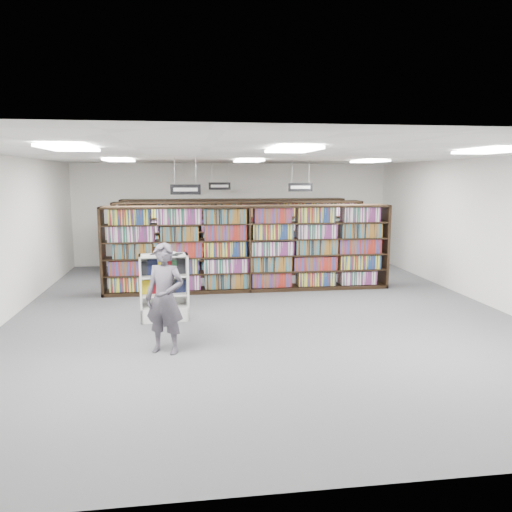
{
  "coord_description": "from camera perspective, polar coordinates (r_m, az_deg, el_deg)",
  "views": [
    {
      "loc": [
        -1.48,
        -9.97,
        2.78
      ],
      "look_at": [
        -0.03,
        0.5,
        1.1
      ],
      "focal_mm": 35.0,
      "sensor_mm": 36.0,
      "label": 1
    }
  ],
  "objects": [
    {
      "name": "ceiling",
      "position": [
        10.09,
        0.57,
        11.41
      ],
      "size": [
        10.0,
        12.0,
        0.1
      ],
      "primitive_type": "cube",
      "color": "silver",
      "rests_on": "wall_back"
    },
    {
      "name": "bookshelf_row_near",
      "position": [
        12.19,
        -0.83,
        0.87
      ],
      "size": [
        7.0,
        0.6,
        2.1
      ],
      "color": "black",
      "rests_on": "floor"
    },
    {
      "name": "bookshelf_row_far",
      "position": [
        15.84,
        -2.48,
        2.75
      ],
      "size": [
        7.0,
        0.6,
        2.1
      ],
      "color": "black",
      "rests_on": "floor"
    },
    {
      "name": "troffer_back_center",
      "position": [
        12.07,
        -0.85,
        10.83
      ],
      "size": [
        0.6,
        1.2,
        0.04
      ],
      "primitive_type": "cube",
      "color": "white",
      "rests_on": "ceiling"
    },
    {
      "name": "wall_left",
      "position": [
        10.64,
        -27.15,
        1.66
      ],
      "size": [
        0.1,
        12.0,
        3.2
      ],
      "primitive_type": "cube",
      "color": "white",
      "rests_on": "ground"
    },
    {
      "name": "shopper",
      "position": [
        8.03,
        -10.38,
        -4.81
      ],
      "size": [
        0.76,
        0.64,
        1.76
      ],
      "primitive_type": "imported",
      "rotation": [
        0.0,
        0.0,
        -0.4
      ],
      "color": "#45414B",
      "rests_on": "floor"
    },
    {
      "name": "endcap_display",
      "position": [
        9.98,
        -10.43,
        -4.59
      ],
      "size": [
        0.97,
        0.54,
        1.3
      ],
      "rotation": [
        0.0,
        0.0,
        0.09
      ],
      "color": "silver",
      "rests_on": "floor"
    },
    {
      "name": "troffer_front_left",
      "position": [
        7.15,
        -20.57,
        11.51
      ],
      "size": [
        0.6,
        1.2,
        0.04
      ],
      "primitive_type": "cube",
      "color": "white",
      "rests_on": "ceiling"
    },
    {
      "name": "bookshelf_row_mid",
      "position": [
        14.16,
        -1.83,
        2.01
      ],
      "size": [
        7.0,
        0.6,
        2.1
      ],
      "color": "black",
      "rests_on": "floor"
    },
    {
      "name": "open_book",
      "position": [
        9.79,
        -10.25,
        0.38
      ],
      "size": [
        0.63,
        0.48,
        0.13
      ],
      "rotation": [
        0.0,
        0.0,
        -0.32
      ],
      "color": "black",
      "rests_on": "endcap_display"
    },
    {
      "name": "floor",
      "position": [
        10.46,
        0.54,
        -6.39
      ],
      "size": [
        12.0,
        12.0,
        0.0
      ],
      "primitive_type": "plane",
      "color": "#4A4A4F",
      "rests_on": "ground"
    },
    {
      "name": "aisle_sign_center",
      "position": [
        15.01,
        -4.18,
        8.06
      ],
      "size": [
        0.65,
        0.02,
        0.8
      ],
      "color": "#B2B2B7",
      "rests_on": "ceiling"
    },
    {
      "name": "wall_front",
      "position": [
        4.4,
        12.19,
        -6.75
      ],
      "size": [
        10.0,
        0.1,
        3.2
      ],
      "primitive_type": "cube",
      "color": "white",
      "rests_on": "ground"
    },
    {
      "name": "wall_right",
      "position": [
        11.95,
        25.02,
        2.52
      ],
      "size": [
        0.1,
        12.0,
        3.2
      ],
      "primitive_type": "cube",
      "color": "white",
      "rests_on": "ground"
    },
    {
      "name": "troffer_front_center",
      "position": [
        7.14,
        4.2,
        12.05
      ],
      "size": [
        0.6,
        1.2,
        0.04
      ],
      "primitive_type": "cube",
      "color": "white",
      "rests_on": "ceiling"
    },
    {
      "name": "aisle_sign_right",
      "position": [
        13.31,
        5.1,
        7.92
      ],
      "size": [
        0.65,
        0.02,
        0.8
      ],
      "color": "#B2B2B7",
      "rests_on": "ceiling"
    },
    {
      "name": "troffer_back_left",
      "position": [
        12.07,
        -15.38,
        10.52
      ],
      "size": [
        0.6,
        1.2,
        0.04
      ],
      "primitive_type": "cube",
      "color": "white",
      "rests_on": "ceiling"
    },
    {
      "name": "wall_back",
      "position": [
        16.09,
        -2.6,
        4.82
      ],
      "size": [
        10.0,
        0.1,
        3.2
      ],
      "primitive_type": "cube",
      "color": "white",
      "rests_on": "ground"
    },
    {
      "name": "aisle_sign_left",
      "position": [
        10.98,
        -8.06,
        7.64
      ],
      "size": [
        0.65,
        0.02,
        0.8
      ],
      "color": "#B2B2B7",
      "rests_on": "ceiling"
    },
    {
      "name": "troffer_back_right",
      "position": [
        12.79,
        12.84,
        10.51
      ],
      "size": [
        0.6,
        1.2,
        0.04
      ],
      "primitive_type": "cube",
      "color": "white",
      "rests_on": "ceiling"
    },
    {
      "name": "troffer_front_right",
      "position": [
        8.3,
        25.29,
        10.8
      ],
      "size": [
        0.6,
        1.2,
        0.04
      ],
      "primitive_type": "cube",
      "color": "white",
      "rests_on": "ceiling"
    }
  ]
}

